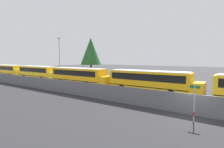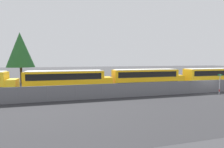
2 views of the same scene
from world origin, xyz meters
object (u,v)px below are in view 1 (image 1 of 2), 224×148
object	(u,v)px
school_bus_2	(79,75)
school_bus_3	(150,80)
tree_0	(91,51)
school_bus_0	(9,70)
street_sign	(194,102)
school_bus_1	(38,72)
light_pole	(59,56)

from	to	relation	value
school_bus_2	school_bus_3	xyz separation A→B (m)	(12.64, 0.53, 0.00)
tree_0	school_bus_0	bearing A→B (deg)	-143.58
tree_0	school_bus_3	bearing A→B (deg)	-29.75
street_sign	tree_0	xyz separation A→B (m)	(-28.25, 20.02, 5.10)
tree_0	school_bus_2	bearing A→B (deg)	-55.33
school_bus_1	tree_0	bearing A→B (deg)	71.40
street_sign	light_pole	bearing A→B (deg)	156.65
street_sign	light_pole	xyz separation A→B (m)	(-34.11, 14.72, 3.87)
school_bus_2	street_sign	xyz separation A→B (m)	(19.39, -7.20, -0.38)
school_bus_1	school_bus_3	xyz separation A→B (m)	(25.66, 0.04, 0.00)
school_bus_3	street_sign	world-z (taller)	school_bus_3
school_bus_1	school_bus_2	distance (m)	13.03
school_bus_1	school_bus_3	size ratio (longest dim) A/B	1.00
school_bus_3	school_bus_0	bearing A→B (deg)	-179.67
school_bus_1	light_pole	distance (m)	8.03
school_bus_3	school_bus_2	bearing A→B (deg)	-177.61
street_sign	light_pole	world-z (taller)	light_pole
school_bus_3	light_pole	distance (m)	28.46
street_sign	tree_0	distance (m)	35.00
school_bus_1	school_bus_2	size ratio (longest dim) A/B	1.00
light_pole	school_bus_1	bearing A→B (deg)	-76.38
school_bus_3	school_bus_1	bearing A→B (deg)	-179.92
street_sign	school_bus_2	bearing A→B (deg)	159.63
light_pole	street_sign	bearing A→B (deg)	-23.35
school_bus_0	street_sign	xyz separation A→B (m)	(45.22, -7.50, -0.38)
school_bus_2	street_sign	distance (m)	20.68
school_bus_2	street_sign	world-z (taller)	school_bus_2
school_bus_1	street_sign	world-z (taller)	school_bus_1
school_bus_2	light_pole	size ratio (longest dim) A/B	1.24
school_bus_1	school_bus_2	bearing A→B (deg)	-2.15
tree_0	school_bus_1	bearing A→B (deg)	-108.60
school_bus_0	school_bus_3	size ratio (longest dim) A/B	1.00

